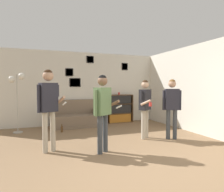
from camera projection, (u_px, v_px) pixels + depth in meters
ground_plane at (152, 172)px, 3.32m from camera, size 20.00×20.00×0.00m
wall_back at (87, 88)px, 7.60m from camera, size 7.85×0.08×2.70m
wall_right at (189, 89)px, 6.36m from camera, size 0.06×7.01×2.70m
couch at (74, 118)px, 7.06m from camera, size 1.67×0.80×0.94m
bookshelf at (119, 109)px, 7.86m from camera, size 1.09×0.30×1.10m
floor_lamp at (17, 86)px, 6.08m from camera, size 0.49×0.28×1.84m
person_player_foreground_left at (49, 101)px, 4.30m from camera, size 0.59×0.42×1.79m
person_player_foreground_center at (103, 105)px, 4.25m from camera, size 0.60×0.37×1.68m
person_watcher_holding_cup at (145, 103)px, 5.43m from camera, size 0.43×0.56×1.60m
person_spectator_near_bookshelf at (172, 103)px, 5.37m from camera, size 0.46×0.33×1.62m
bottle_on_floor at (62, 129)px, 6.21m from camera, size 0.07×0.07×0.24m
drinking_cup at (119, 94)px, 7.82m from camera, size 0.07×0.07×0.09m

